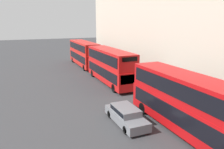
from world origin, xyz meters
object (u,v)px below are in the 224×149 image
object	(u,v)px
bus_third_in_queue	(84,53)
car_hatchback	(126,115)
bus_leading	(187,102)
bus_second_in_queue	(110,65)

from	to	relation	value
bus_third_in_queue	car_hatchback	bearing A→B (deg)	-98.04
bus_third_in_queue	car_hatchback	size ratio (longest dim) A/B	2.42
bus_leading	bus_second_in_queue	xyz separation A→B (m)	(-0.00, 14.43, 0.07)
bus_leading	bus_third_in_queue	bearing A→B (deg)	90.00
bus_second_in_queue	bus_third_in_queue	xyz separation A→B (m)	(-0.00, 12.56, -0.02)
bus_leading	bus_second_in_queue	distance (m)	14.44
bus_second_in_queue	bus_third_in_queue	world-z (taller)	bus_second_in_queue
bus_leading	bus_third_in_queue	world-z (taller)	bus_third_in_queue
bus_leading	bus_second_in_queue	bearing A→B (deg)	90.00
car_hatchback	bus_leading	bearing A→B (deg)	-40.78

